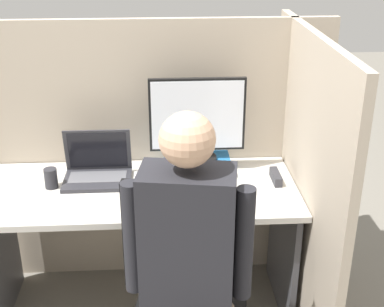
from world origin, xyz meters
name	(u,v)px	position (x,y,z in m)	size (l,w,h in m)	color
cubicle_panel_back	(142,155)	(0.00, 0.67, 0.74)	(2.02, 0.04, 1.47)	tan
cubicle_panel_right	(304,186)	(0.79, 0.26, 0.74)	(0.04, 1.28, 1.47)	tan
desk	(142,218)	(0.00, 0.32, 0.55)	(1.52, 0.65, 0.72)	beige
paper_box	(197,165)	(0.29, 0.50, 0.75)	(0.34, 0.21, 0.07)	#236BAD
monitor	(197,119)	(0.29, 0.50, 1.00)	(0.48, 0.20, 0.43)	black
laptop	(98,171)	(-0.22, 0.43, 0.77)	(0.33, 0.23, 0.25)	#2D2D33
mouse	(151,199)	(0.05, 0.17, 0.73)	(0.07, 0.05, 0.04)	gray
stapler	(276,177)	(0.67, 0.36, 0.74)	(0.04, 0.15, 0.05)	#2D2D33
carrot_toy	(164,204)	(0.11, 0.13, 0.74)	(0.04, 0.15, 0.04)	orange
office_chair	(183,302)	(0.18, -0.25, 0.49)	(0.54, 0.60, 0.95)	black
person	(191,266)	(0.20, -0.40, 0.77)	(0.47, 0.46, 1.34)	brown
pen_cup	(51,178)	(-0.43, 0.36, 0.77)	(0.06, 0.06, 0.10)	#28282D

